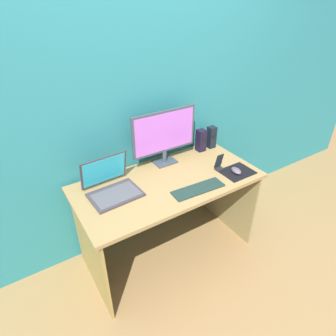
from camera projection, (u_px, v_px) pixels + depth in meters
name	position (u px, v px, depth m)	size (l,w,h in m)	color
ground_plane	(168.00, 250.00, 2.51)	(8.00, 8.00, 0.00)	olive
wall_back	(140.00, 100.00, 2.14)	(6.00, 0.04, 2.50)	#257278
desk	(168.00, 197.00, 2.21)	(1.40, 0.68, 0.74)	olive
monitor	(164.00, 135.00, 2.22)	(0.56, 0.14, 0.45)	#353D48
speaker_right	(211.00, 137.00, 2.53)	(0.07, 0.07, 0.20)	black
speaker_near_monitor	(201.00, 140.00, 2.48)	(0.07, 0.08, 0.19)	black
laptop	(112.00, 186.00, 1.97)	(0.36, 0.32, 0.25)	#363137
keyboard_external	(198.00, 189.00, 2.02)	(0.39, 0.12, 0.01)	#1A2E29
mousepad	(237.00, 172.00, 2.22)	(0.25, 0.20, 0.00)	black
mouse	(236.00, 171.00, 2.20)	(0.06, 0.10, 0.04)	#544959
phone_in_dock	(219.00, 164.00, 2.23)	(0.06, 0.06, 0.14)	black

